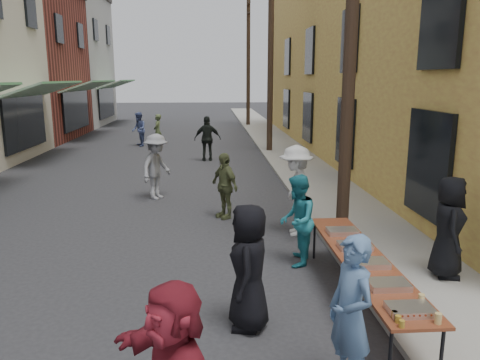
{
  "coord_description": "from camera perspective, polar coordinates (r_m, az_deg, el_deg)",
  "views": [
    {
      "loc": [
        1.58,
        -6.16,
        3.34
      ],
      "look_at": [
        2.18,
        3.14,
        1.3
      ],
      "focal_mm": 35.0,
      "sensor_mm": 36.0,
      "label": 1
    }
  ],
  "objects": [
    {
      "name": "ground",
      "position": [
        7.18,
        -16.58,
        -15.91
      ],
      "size": [
        120.0,
        120.0,
        0.0
      ],
      "primitive_type": "plane",
      "color": "#28282B",
      "rests_on": "ground"
    },
    {
      "name": "sidewalk",
      "position": [
        21.69,
        5.43,
        3.56
      ],
      "size": [
        2.2,
        60.0,
        0.1
      ],
      "primitive_type": "cube",
      "color": "gray",
      "rests_on": "ground"
    },
    {
      "name": "building_ochre",
      "position": [
        22.36,
        22.39,
        15.71
      ],
      "size": [
        10.0,
        28.0,
        10.0
      ],
      "primitive_type": "cube",
      "color": "#B78341",
      "rests_on": "ground"
    },
    {
      "name": "utility_pole_near",
      "position": [
        9.63,
        13.5,
        18.95
      ],
      "size": [
        0.26,
        0.26,
        9.0
      ],
      "primitive_type": "cylinder",
      "color": "#2D2116",
      "rests_on": "ground"
    },
    {
      "name": "utility_pole_mid",
      "position": [
        21.37,
        3.76,
        15.43
      ],
      "size": [
        0.26,
        0.26,
        9.0
      ],
      "primitive_type": "cylinder",
      "color": "#2D2116",
      "rests_on": "ground"
    },
    {
      "name": "utility_pole_far",
      "position": [
        33.29,
        1.02,
        14.33
      ],
      "size": [
        0.26,
        0.26,
        9.0
      ],
      "primitive_type": "cylinder",
      "color": "#2D2116",
      "rests_on": "ground"
    },
    {
      "name": "serving_table",
      "position": [
        7.21,
        14.73,
        -9.44
      ],
      "size": [
        0.7,
        4.0,
        0.75
      ],
      "color": "#5F3116",
      "rests_on": "ground"
    },
    {
      "name": "catering_tray_sausage",
      "position": [
        5.78,
        20.03,
        -14.62
      ],
      "size": [
        0.5,
        0.33,
        0.08
      ],
      "primitive_type": "cube",
      "color": "maroon",
      "rests_on": "serving_table"
    },
    {
      "name": "catering_tray_foil_b",
      "position": [
        6.32,
        17.65,
        -12.06
      ],
      "size": [
        0.5,
        0.33,
        0.08
      ],
      "primitive_type": "cube",
      "color": "#B2B2B7",
      "rests_on": "serving_table"
    },
    {
      "name": "catering_tray_buns",
      "position": [
        6.92,
        15.55,
        -9.74
      ],
      "size": [
        0.5,
        0.33,
        0.08
      ],
      "primitive_type": "cube",
      "color": "tan",
      "rests_on": "serving_table"
    },
    {
      "name": "catering_tray_foil_d",
      "position": [
        7.54,
        13.81,
        -7.79
      ],
      "size": [
        0.5,
        0.33,
        0.08
      ],
      "primitive_type": "cube",
      "color": "#B2B2B7",
      "rests_on": "serving_table"
    },
    {
      "name": "catering_tray_buns_end",
      "position": [
        8.17,
        12.35,
        -6.13
      ],
      "size": [
        0.5,
        0.33,
        0.08
      ],
      "primitive_type": "cube",
      "color": "tan",
      "rests_on": "serving_table"
    },
    {
      "name": "condiment_jar_a",
      "position": [
        5.46,
        19.12,
        -16.24
      ],
      "size": [
        0.07,
        0.07,
        0.08
      ],
      "primitive_type": "cylinder",
      "color": "#A57F26",
      "rests_on": "serving_table"
    },
    {
      "name": "condiment_jar_b",
      "position": [
        5.54,
        18.71,
        -15.77
      ],
      "size": [
        0.07,
        0.07,
        0.08
      ],
      "primitive_type": "cylinder",
      "color": "#A57F26",
      "rests_on": "serving_table"
    },
    {
      "name": "condiment_jar_c",
      "position": [
        5.62,
        18.32,
        -15.31
      ],
      "size": [
        0.07,
        0.07,
        0.08
      ],
      "primitive_type": "cylinder",
      "color": "#A57F26",
      "rests_on": "serving_table"
    },
    {
      "name": "cup_stack",
      "position": [
        5.65,
        23.01,
        -15.28
      ],
      "size": [
        0.08,
        0.08,
        0.12
      ],
      "primitive_type": "cylinder",
      "color": "tan",
      "rests_on": "serving_table"
    },
    {
      "name": "guest_front_a",
      "position": [
        6.35,
        1.08,
        -10.57
      ],
      "size": [
        0.67,
        0.92,
        1.74
      ],
      "primitive_type": "imported",
      "rotation": [
        0.0,
        0.0,
        -1.72
      ],
      "color": "black",
      "rests_on": "ground"
    },
    {
      "name": "guest_front_b",
      "position": [
        5.29,
        13.32,
        -15.7
      ],
      "size": [
        0.6,
        0.74,
        1.76
      ],
      "primitive_type": "imported",
      "rotation": [
        0.0,
        0.0,
        -1.26
      ],
      "color": "#51729C",
      "rests_on": "ground"
    },
    {
      "name": "guest_front_c",
      "position": [
        8.49,
        6.95,
        -4.91
      ],
      "size": [
        0.82,
        0.95,
        1.67
      ],
      "primitive_type": "imported",
      "rotation": [
        0.0,
        0.0,
        -1.84
      ],
      "color": "teal",
      "rests_on": "ground"
    },
    {
      "name": "guest_front_d",
      "position": [
        10.08,
        6.82,
        -1.29
      ],
      "size": [
        0.82,
        1.31,
        1.95
      ],
      "primitive_type": "imported",
      "rotation": [
        0.0,
        0.0,
        -1.65
      ],
      "color": "silver",
      "rests_on": "ground"
    },
    {
      "name": "guest_front_e",
      "position": [
        11.27,
        -1.91,
        -0.69
      ],
      "size": [
        0.85,
        1.0,
        1.6
      ],
      "primitive_type": "imported",
      "rotation": [
        0.0,
        0.0,
        -0.98
      ],
      "color": "#586138",
      "rests_on": "ground"
    },
    {
      "name": "server",
      "position": [
        8.42,
        24.08,
        -5.27
      ],
      "size": [
        0.75,
        0.95,
        1.69
      ],
      "primitive_type": "imported",
      "rotation": [
        0.0,
        0.0,
        1.28
      ],
      "color": "black",
      "rests_on": "sidewalk"
    },
    {
      "name": "passerby_left",
      "position": [
        13.25,
        -10.15,
        1.6
      ],
      "size": [
        1.16,
        1.36,
        1.83
      ],
      "primitive_type": "imported",
      "rotation": [
        0.0,
        0.0,
        1.08
      ],
      "color": "gray",
      "rests_on": "ground"
    },
    {
      "name": "passerby_mid",
      "position": [
        19.17,
        -3.98,
        5.05
      ],
      "size": [
        1.09,
        0.49,
        1.83
      ],
      "primitive_type": "imported",
      "rotation": [
        0.0,
        0.0,
        3.18
      ],
      "color": "black",
      "rests_on": "ground"
    },
    {
      "name": "passerby_right",
      "position": [
        23.26,
        -10.0,
        5.92
      ],
      "size": [
        0.46,
        0.64,
        1.62
      ],
      "primitive_type": "imported",
      "rotation": [
        0.0,
        0.0,
        4.59
      ],
      "color": "#495933",
      "rests_on": "ground"
    },
    {
      "name": "passerby_far",
      "position": [
        23.87,
        -12.22,
        6.07
      ],
      "size": [
        0.85,
        0.98,
        1.69
      ],
      "primitive_type": "imported",
      "rotation": [
        0.0,
        0.0,
        5.01
      ],
      "color": "#49588E",
      "rests_on": "ground"
    }
  ]
}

